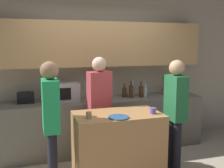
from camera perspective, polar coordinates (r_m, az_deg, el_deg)
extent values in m
cube|color=#B2A893|center=(4.75, -3.44, 2.89)|extent=(6.40, 0.08, 2.70)
cube|color=tan|center=(4.53, -2.89, 8.64)|extent=(3.74, 0.32, 0.75)
cube|color=#6B665B|center=(4.59, -2.29, -8.81)|extent=(3.60, 0.62, 0.89)
cube|color=#B27F4C|center=(3.56, 1.22, -13.75)|extent=(1.12, 0.66, 0.94)
cube|color=#B7BABC|center=(4.41, -10.64, -1.71)|extent=(0.52, 0.38, 0.30)
cube|color=black|center=(4.22, -11.02, -2.19)|extent=(0.31, 0.01, 0.19)
cube|color=black|center=(4.40, -18.25, -2.82)|extent=(0.26, 0.16, 0.18)
cube|color=black|center=(4.38, -18.96, -1.67)|extent=(0.02, 0.11, 0.01)
cube|color=black|center=(4.38, -17.65, -1.61)|extent=(0.02, 0.11, 0.01)
cylinder|color=brown|center=(5.00, 11.53, -1.69)|extent=(0.14, 0.14, 0.10)
cylinder|color=#38662D|center=(4.98, 11.58, -0.10)|extent=(0.01, 0.01, 0.18)
sphere|color=#3D7A38|center=(4.96, 11.63, 1.49)|extent=(0.13, 0.13, 0.13)
cylinder|color=#472814|center=(4.65, 2.71, -1.85)|extent=(0.08, 0.08, 0.17)
cylinder|color=#472814|center=(4.63, 2.72, -0.41)|extent=(0.03, 0.03, 0.07)
cylinder|color=#472814|center=(4.61, 4.21, -1.68)|extent=(0.08, 0.08, 0.22)
cylinder|color=#472814|center=(4.58, 4.23, 0.16)|extent=(0.03, 0.03, 0.08)
cylinder|color=silver|center=(4.75, 4.47, -1.42)|extent=(0.06, 0.06, 0.21)
cylinder|color=silver|center=(4.72, 4.50, 0.32)|extent=(0.02, 0.02, 0.08)
cylinder|color=#472814|center=(4.66, 6.31, -1.66)|extent=(0.08, 0.08, 0.21)
cylinder|color=#472814|center=(4.63, 6.34, 0.07)|extent=(0.03, 0.03, 0.08)
cylinder|color=silver|center=(4.70, 7.28, -1.80)|extent=(0.06, 0.06, 0.17)
cylinder|color=silver|center=(4.68, 7.31, -0.37)|extent=(0.02, 0.02, 0.07)
cylinder|color=#2D5684|center=(3.21, 1.44, -7.24)|extent=(0.26, 0.26, 0.01)
cylinder|color=tan|center=(3.19, -5.06, -6.72)|extent=(0.07, 0.07, 0.08)
cylinder|color=#6C5CC3|center=(3.43, 8.88, -5.77)|extent=(0.08, 0.08, 0.08)
cylinder|color=black|center=(4.12, -1.64, -11.62)|extent=(0.11, 0.11, 0.80)
cylinder|color=black|center=(4.06, -3.74, -11.94)|extent=(0.11, 0.11, 0.80)
cube|color=#BD424C|center=(3.90, -2.76, -1.91)|extent=(0.36, 0.24, 0.63)
sphere|color=beige|center=(3.84, -2.80, 4.30)|extent=(0.22, 0.22, 0.22)
cylinder|color=black|center=(3.51, -12.92, -15.62)|extent=(0.11, 0.11, 0.79)
cylinder|color=black|center=(3.36, -12.69, -16.72)|extent=(0.11, 0.11, 0.79)
cube|color=#23A85D|center=(3.21, -13.23, -4.58)|extent=(0.19, 0.34, 0.62)
sphere|color=#9E7051|center=(3.14, -13.49, 2.89)|extent=(0.21, 0.21, 0.21)
cylinder|color=black|center=(3.85, 13.96, -13.47)|extent=(0.11, 0.11, 0.78)
cylinder|color=black|center=(3.98, 12.75, -12.69)|extent=(0.11, 0.11, 0.78)
cube|color=#21673B|center=(3.71, 13.72, -2.96)|extent=(0.19, 0.34, 0.62)
sphere|color=tan|center=(3.65, 13.95, 3.44)|extent=(0.21, 0.21, 0.21)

